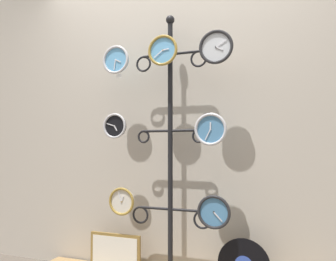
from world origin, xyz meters
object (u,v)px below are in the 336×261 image
Objects in this scene: clock_bottom_right at (214,212)px; picture_frame at (115,253)px; clock_bottom_left at (122,201)px; display_stand at (170,189)px; clock_top_left at (116,60)px; clock_top_center at (163,51)px; clock_middle_right at (211,129)px; clock_middle_left at (115,126)px; clock_top_right at (216,47)px.

clock_bottom_right is 0.54× the size of picture_frame.
clock_bottom_left is 0.42m from picture_frame.
display_stand reaches higher than clock_bottom_left.
clock_top_left is 1.37m from clock_bottom_right.
clock_top_center reaches higher than clock_middle_right.
display_stand reaches higher than clock_bottom_right.
clock_bottom_right is (0.38, -0.01, -1.16)m from clock_top_center.
clock_middle_right is at bearing -0.51° from clock_middle_left.
display_stand is 0.64m from clock_middle_left.
clock_top_left is at bearing 178.55° from clock_top_right.
clock_top_center reaches higher than clock_bottom_right.
clock_bottom_left is at bearing 177.70° from clock_middle_right.
clock_middle_left is at bearing 179.72° from clock_top_right.
clock_bottom_left is at bearing 178.05° from clock_top_right.
picture_frame is (-0.02, 0.05, -1.51)m from clock_top_left.
clock_top_right is (0.38, -0.10, 1.01)m from display_stand.
clock_top_right is at bearing -1.45° from clock_top_left.
display_stand is 9.01× the size of clock_top_left.
clock_top_center is 1.22m from clock_bottom_right.
display_stand is 0.68m from picture_frame.
clock_top_left is at bearing 177.93° from clock_bottom_right.
display_stand reaches higher than picture_frame.
display_stand reaches higher than clock_top_left.
clock_bottom_right is at bearing -5.58° from picture_frame.
picture_frame is (-0.03, 0.07, -0.99)m from clock_middle_left.
clock_bottom_left reaches higher than clock_bottom_right.
clock_top_right reaches higher than clock_middle_left.
clock_bottom_right is (0.02, -0.01, -0.56)m from clock_middle_right.
clock_middle_right is at bearing -5.36° from picture_frame.
clock_top_left is 1.10m from clock_bottom_left.
clock_middle_left is at bearing -179.79° from clock_top_center.
clock_top_center is at bearing -104.45° from display_stand.
clock_bottom_left is (-0.35, 0.02, -1.13)m from clock_top_center.
clock_top_center is 0.54× the size of picture_frame.
picture_frame is (-0.83, 0.07, -1.52)m from clock_top_right.
clock_middle_left is at bearing -167.30° from display_stand.
clock_top_left is at bearing 105.44° from clock_middle_left.
clock_top_right is 1.05× the size of clock_bottom_right.
picture_frame is (-0.08, 0.05, -0.41)m from clock_bottom_left.
clock_top_right is 1.06× the size of clock_middle_right.
clock_middle_right is 0.56m from clock_bottom_right.
picture_frame is (-0.45, -0.03, -0.51)m from display_stand.
clock_middle_left is 0.98m from clock_bottom_right.
clock_bottom_right is (0.78, -0.03, -1.13)m from clock_top_left.
picture_frame is (-0.43, 0.07, -1.54)m from clock_top_center.
clock_bottom_right is at bearing -1.99° from clock_top_center.
clock_top_left is 1.15× the size of clock_middle_left.
clock_top_left reaches higher than clock_bottom_right.
clock_bottom_left is at bearing 177.37° from clock_bottom_right.
clock_top_right is 1.23× the size of clock_middle_left.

